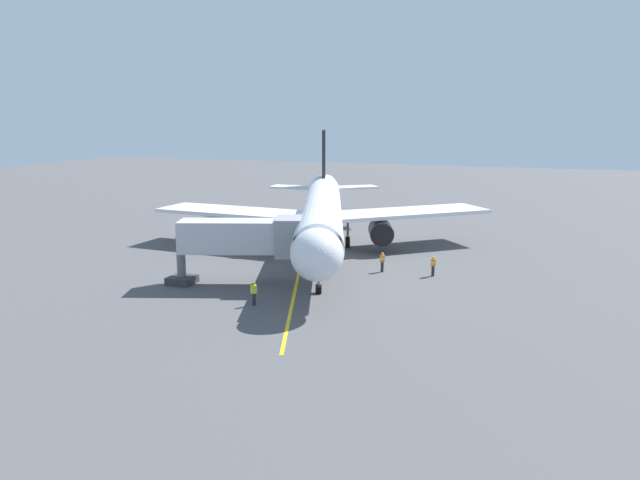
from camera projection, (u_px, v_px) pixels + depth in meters
ground_plane at (334, 255)px, 58.97m from camera, size 220.00×220.00×0.00m
apron_lead_in_line at (300, 268)px, 54.09m from camera, size 12.45×38.16×0.01m
airplane at (322, 213)px, 59.12m from camera, size 33.14×39.35×11.50m
jet_bridge at (251, 238)px, 48.22m from camera, size 11.39×5.94×5.40m
ground_crew_marshaller at (254, 293)px, 43.36m from camera, size 0.46×0.46×1.71m
ground_crew_wing_walker at (382, 262)px, 52.59m from camera, size 0.47×0.40×1.71m
ground_crew_loader at (433, 266)px, 51.20m from camera, size 0.46×0.38×1.71m
box_truck_near_nose at (216, 225)px, 67.55m from camera, size 4.46×4.77×2.62m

